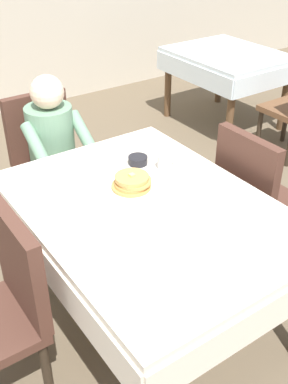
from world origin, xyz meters
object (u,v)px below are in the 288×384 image
object	(u,v)px
knife_right_of_plate	(164,180)
spoon_near_edge	(179,221)
chair_diner	(46,154)
background_table_far	(227,64)
diner_person	(54,144)
chair_right_side	(255,193)
fork_left_of_plate	(102,203)
plate_breakfast	(132,189)
chair_left_side	(3,302)
breakfast_stack	(132,182)
cup_coffee	(165,162)
dining_table_main	(149,220)
syrup_pitcher	(71,189)
bowl_butter	(138,160)

from	to	relation	value
knife_right_of_plate	spoon_near_edge	bearing A→B (deg)	147.18
chair_diner	background_table_far	bearing A→B (deg)	-165.41
diner_person	chair_right_side	bearing A→B (deg)	128.38
diner_person	fork_left_of_plate	distance (m)	0.88
plate_breakfast	knife_right_of_plate	bearing A→B (deg)	-6.01
chair_diner	diner_person	distance (m)	0.21
chair_diner	chair_left_side	distance (m)	1.38
chair_diner	fork_left_of_plate	distance (m)	1.06
chair_right_side	breakfast_stack	world-z (taller)	chair_right_side
chair_right_side	background_table_far	distance (m)	2.25
knife_right_of_plate	chair_left_side	bearing A→B (deg)	91.73
diner_person	breakfast_stack	xyz separation A→B (m)	(0.04, -0.85, 0.12)
chair_left_side	chair_right_side	size ratio (longest dim) A/B	1.00
chair_left_side	background_table_far	xyz separation A→B (m)	(2.96, 1.75, 0.09)
plate_breakfast	cup_coffee	distance (m)	0.29
knife_right_of_plate	spoon_near_edge	distance (m)	0.37
knife_right_of_plate	breakfast_stack	bearing A→B (deg)	77.29
breakfast_stack	background_table_far	size ratio (longest dim) A/B	0.18
diner_person	chair_left_side	world-z (taller)	diner_person
chair_right_side	spoon_near_edge	distance (m)	0.79
dining_table_main	background_table_far	distance (m)	2.80
fork_left_of_plate	background_table_far	distance (m)	2.86
syrup_pitcher	background_table_far	size ratio (longest dim) A/B	0.07
chair_diner	chair_right_side	bearing A→B (deg)	124.47
chair_diner	diner_person	bearing A→B (deg)	90.00
diner_person	chair_right_side	size ratio (longest dim) A/B	1.20
cup_coffee	syrup_pitcher	xyz separation A→B (m)	(-0.55, 0.05, -0.01)
bowl_butter	breakfast_stack	bearing A→B (deg)	-130.10
cup_coffee	fork_left_of_plate	distance (m)	0.48
chair_diner	background_table_far	xyz separation A→B (m)	(2.22, 0.58, 0.09)
dining_table_main	bowl_butter	world-z (taller)	bowl_butter
plate_breakfast	chair_diner	bearing A→B (deg)	92.52
plate_breakfast	bowl_butter	world-z (taller)	bowl_butter
knife_right_of_plate	chair_right_side	bearing A→B (deg)	-110.93
knife_right_of_plate	background_table_far	xyz separation A→B (m)	(1.99, 1.60, -0.12)
syrup_pitcher	cup_coffee	bearing A→B (deg)	-4.95
dining_table_main	spoon_near_edge	bearing A→B (deg)	-78.91
chair_diner	knife_right_of_plate	xyz separation A→B (m)	(0.23, -1.03, 0.21)
dining_table_main	bowl_butter	size ratio (longest dim) A/B	13.85
plate_breakfast	cup_coffee	xyz separation A→B (m)	(0.27, 0.09, 0.03)
breakfast_stack	spoon_near_edge	size ratio (longest dim) A/B	1.36
chair_diner	spoon_near_edge	bearing A→B (deg)	92.94
fork_left_of_plate	spoon_near_edge	world-z (taller)	same
spoon_near_edge	background_table_far	xyz separation A→B (m)	(2.15, 1.94, -0.12)
plate_breakfast	knife_right_of_plate	size ratio (longest dim) A/B	1.40
dining_table_main	chair_diner	bearing A→B (deg)	91.59
chair_diner	spoon_near_edge	xyz separation A→B (m)	(0.07, -1.36, 0.21)
bowl_butter	background_table_far	world-z (taller)	bowl_butter
dining_table_main	chair_diner	distance (m)	1.18
knife_right_of_plate	cup_coffee	bearing A→B (deg)	-44.81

